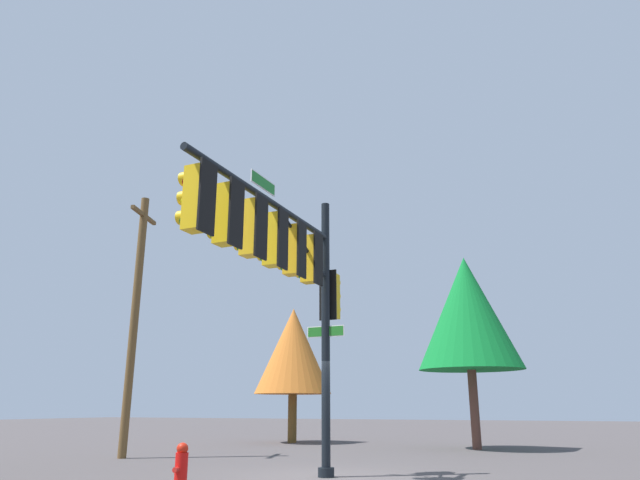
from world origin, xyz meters
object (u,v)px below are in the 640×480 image
Objects in this scene: signal_pole_assembly at (283,259)px; tree_near at (467,313)px; utility_pole at (135,315)px; fire_hydrant at (181,466)px; tree_mid at (293,351)px.

tree_near is at bearing 170.89° from signal_pole_assembly.
utility_pole is 8.47m from fire_hydrant.
fire_hydrant is 0.14× the size of tree_mid.
tree_near is at bearing 130.38° from utility_pole.
utility_pole reaches higher than fire_hydrant.
fire_hydrant is at bearing -15.86° from tree_near.
tree_mid is at bearing -98.03° from tree_near.
signal_pole_assembly is at bearing 60.16° from utility_pole.
signal_pole_assembly is 7.67× the size of fire_hydrant.
fire_hydrant is 15.07m from tree_mid.
tree_near reaches higher than signal_pole_assembly.
tree_near is (-7.94, 9.34, 0.69)m from utility_pole.
tree_mid is (-13.30, -6.02, -0.52)m from signal_pole_assembly.
signal_pole_assembly is 1.09× the size of tree_mid.
tree_mid is (-1.12, -7.97, -1.08)m from tree_near.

